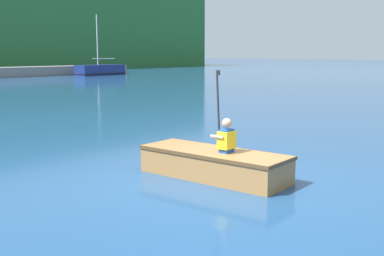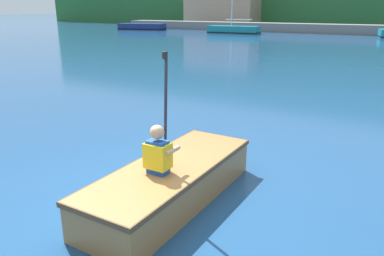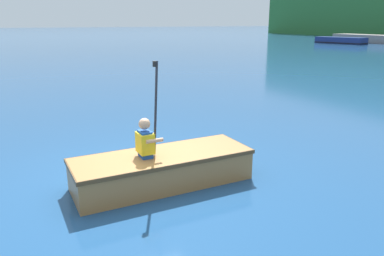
% 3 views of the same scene
% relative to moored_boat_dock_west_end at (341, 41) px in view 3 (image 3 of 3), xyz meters
% --- Properties ---
extents(ground_plane, '(300.00, 300.00, 0.00)m').
position_rel_moored_boat_dock_west_end_xyz_m(ground_plane, '(25.53, -31.56, -0.33)').
color(ground_plane, navy).
extents(moored_boat_dock_west_end, '(5.63, 3.12, 0.71)m').
position_rel_moored_boat_dock_west_end_xyz_m(moored_boat_dock_west_end, '(0.00, 0.00, 0.00)').
color(moored_boat_dock_west_end, navy).
rests_on(moored_boat_dock_west_end, ground).
extents(rowboat_foreground, '(1.01, 2.84, 0.49)m').
position_rel_moored_boat_dock_west_end_xyz_m(rowboat_foreground, '(25.87, -31.21, -0.05)').
color(rowboat_foreground, '#A3703D').
rests_on(rowboat_foreground, ground).
extents(person_paddler, '(0.36, 0.34, 1.40)m').
position_rel_moored_boat_dock_west_end_xyz_m(person_paddler, '(25.87, -31.51, 0.44)').
color(person_paddler, '#1E4CA5').
rests_on(person_paddler, rowboat_foreground).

